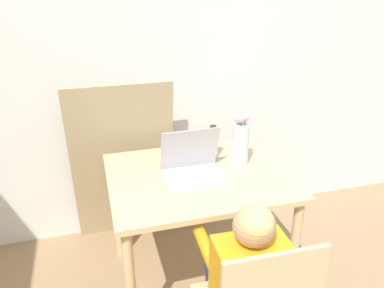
{
  "coord_description": "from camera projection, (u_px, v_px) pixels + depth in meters",
  "views": [
    {
      "loc": [
        -0.69,
        -0.19,
        1.74
      ],
      "look_at": [
        -0.21,
        1.54,
        0.93
      ],
      "focal_mm": 35.0,
      "sensor_mm": 36.0,
      "label": 1
    }
  ],
  "objects": [
    {
      "name": "cardboard_panel",
      "position": [
        123.0,
        165.0,
        2.52
      ],
      "size": [
        0.68,
        0.18,
        1.15
      ],
      "color": "tan",
      "rests_on": "ground_plane"
    },
    {
      "name": "wall_back",
      "position": [
        194.0,
        55.0,
        2.49
      ],
      "size": [
        6.4,
        0.05,
        2.5
      ],
      "color": "white",
      "rests_on": "ground_plane"
    },
    {
      "name": "dining_table",
      "position": [
        198.0,
        191.0,
        2.09
      ],
      "size": [
        0.97,
        0.78,
        0.75
      ],
      "color": "#D6B784",
      "rests_on": "ground_plane"
    },
    {
      "name": "laptop",
      "position": [
        193.0,
        165.0,
        2.01
      ],
      "size": [
        0.32,
        0.26,
        0.26
      ],
      "rotation": [
        0.0,
        0.0,
        0.01
      ],
      "color": "#B2B2B7",
      "rests_on": "dining_table"
    },
    {
      "name": "person_seated",
      "position": [
        244.0,
        272.0,
        1.56
      ],
      "size": [
        0.31,
        0.43,
        0.98
      ],
      "rotation": [
        0.0,
        0.0,
        3.11
      ],
      "color": "orange",
      "rests_on": "ground_plane"
    },
    {
      "name": "flower_vase",
      "position": [
        241.0,
        142.0,
        2.09
      ],
      "size": [
        0.09,
        0.09,
        0.3
      ],
      "color": "silver",
      "rests_on": "dining_table"
    },
    {
      "name": "water_bottle",
      "position": [
        213.0,
        143.0,
        2.19
      ],
      "size": [
        0.06,
        0.06,
        0.2
      ],
      "color": "silver",
      "rests_on": "dining_table"
    }
  ]
}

